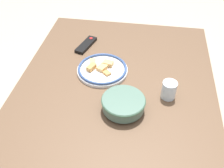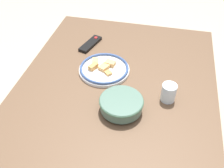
{
  "view_description": "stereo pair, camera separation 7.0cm",
  "coord_description": "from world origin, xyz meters",
  "px_view_note": "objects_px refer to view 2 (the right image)",
  "views": [
    {
      "loc": [
        -1.05,
        -0.15,
        1.69
      ],
      "look_at": [
        -0.03,
        0.01,
        0.75
      ],
      "focal_mm": 42.0,
      "sensor_mm": 36.0,
      "label": 1
    },
    {
      "loc": [
        -1.04,
        -0.21,
        1.69
      ],
      "look_at": [
        -0.03,
        0.01,
        0.75
      ],
      "focal_mm": 42.0,
      "sensor_mm": 36.0,
      "label": 2
    }
  ],
  "objects_px": {
    "food_plate": "(104,69)",
    "drinking_glass": "(169,93)",
    "noodle_bowl": "(121,104)",
    "tv_remote": "(90,44)"
  },
  "relations": [
    {
      "from": "food_plate",
      "to": "tv_remote",
      "type": "distance_m",
      "value": 0.29
    },
    {
      "from": "noodle_bowl",
      "to": "tv_remote",
      "type": "relative_size",
      "value": 1.07
    },
    {
      "from": "drinking_glass",
      "to": "food_plate",
      "type": "bearing_deg",
      "value": 68.04
    },
    {
      "from": "tv_remote",
      "to": "noodle_bowl",
      "type": "bearing_deg",
      "value": -42.52
    },
    {
      "from": "noodle_bowl",
      "to": "food_plate",
      "type": "bearing_deg",
      "value": 29.47
    },
    {
      "from": "food_plate",
      "to": "drinking_glass",
      "type": "bearing_deg",
      "value": -111.96
    },
    {
      "from": "food_plate",
      "to": "drinking_glass",
      "type": "distance_m",
      "value": 0.41
    },
    {
      "from": "noodle_bowl",
      "to": "tv_remote",
      "type": "xyz_separation_m",
      "value": [
        0.52,
        0.31,
        -0.03
      ]
    },
    {
      "from": "tv_remote",
      "to": "drinking_glass",
      "type": "xyz_separation_m",
      "value": [
        -0.4,
        -0.53,
        0.04
      ]
    },
    {
      "from": "drinking_glass",
      "to": "noodle_bowl",
      "type": "bearing_deg",
      "value": 119.79
    }
  ]
}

